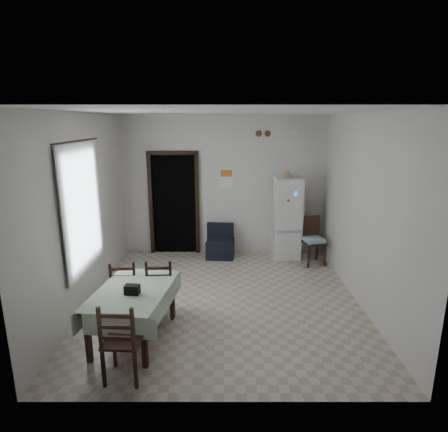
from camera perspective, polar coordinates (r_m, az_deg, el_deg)
ground at (r=6.13m, az=0.00°, el=-12.59°), size 4.50×4.50×0.00m
ceiling at (r=5.46m, az=0.00°, el=15.66°), size 4.20×4.50×0.02m
wall_back at (r=7.83m, az=-0.00°, el=4.59°), size 4.20×0.02×2.90m
wall_front at (r=3.47m, az=0.01°, el=-8.04°), size 4.20×0.02×2.90m
wall_left at (r=6.00m, az=-20.49°, el=0.67°), size 0.02×4.50×2.90m
wall_right at (r=6.00m, az=20.49°, el=0.67°), size 0.02×4.50×2.90m
doorway at (r=8.17m, az=-7.39°, el=2.10°), size 1.06×0.52×2.22m
window_recess at (r=5.81m, az=-21.70°, el=1.16°), size 0.10×1.20×1.60m
curtain at (r=5.77m, az=-20.69°, el=1.17°), size 0.02×1.45×1.85m
curtain_rod at (r=5.65m, az=-21.45°, el=10.59°), size 0.02×1.60×0.02m
calendar at (r=7.79m, az=0.37°, el=5.81°), size 0.28×0.02×0.40m
calendar_image at (r=7.77m, az=0.37°, el=6.53°), size 0.24×0.01×0.14m
light_switch at (r=7.88m, az=1.09°, el=2.07°), size 0.08×0.02×0.12m
vent_left at (r=7.73m, az=5.31°, el=12.39°), size 0.12×0.03×0.12m
vent_right at (r=7.75m, az=6.67°, el=12.36°), size 0.12×0.03×0.12m
emergency_light at (r=7.79m, az=10.22°, el=12.46°), size 0.25×0.07×0.09m
fridge at (r=7.75m, az=9.61°, el=-0.32°), size 0.56×0.56×1.68m
tan_cone at (r=7.52m, az=9.61°, el=6.46°), size 0.22×0.22×0.18m
navy_seat at (r=7.78m, az=-0.57°, el=-3.88°), size 0.61×0.59×0.68m
corner_chair at (r=7.59m, az=13.49°, el=-3.74°), size 0.49×0.49×0.94m
dining_table at (r=5.14m, az=-13.51°, el=-14.30°), size 1.06×1.44×0.69m
black_bag at (r=4.85m, az=-13.82°, el=-10.83°), size 0.19×0.13×0.12m
dining_chair_far_left at (r=5.68m, az=-14.76°, el=-10.45°), size 0.40×0.40×0.87m
dining_chair_far_right at (r=5.58m, az=-9.63°, el=-10.57°), size 0.40×0.40×0.89m
dining_chair_near_head at (r=4.41m, az=-15.12°, el=-17.68°), size 0.43×0.43×0.94m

